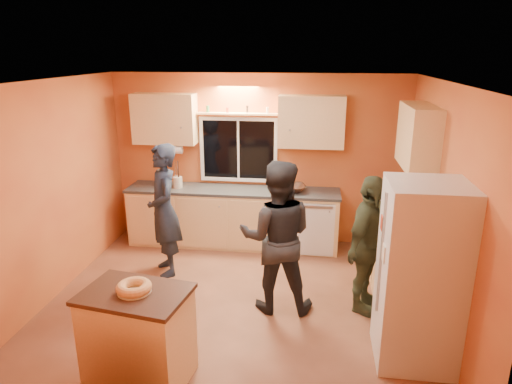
% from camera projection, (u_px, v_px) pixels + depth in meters
% --- Properties ---
extents(ground, '(4.50, 4.50, 0.00)m').
position_uv_depth(ground, '(237.00, 301.00, 5.53)').
color(ground, brown).
rests_on(ground, ground).
extents(room_shell, '(4.54, 4.04, 2.61)m').
position_uv_depth(room_shell, '(251.00, 164.00, 5.42)').
color(room_shell, orange).
rests_on(room_shell, ground).
extents(back_counter, '(4.23, 0.62, 0.90)m').
position_uv_depth(back_counter, '(256.00, 218.00, 7.00)').
color(back_counter, '#D8B771').
rests_on(back_counter, ground).
extents(right_counter, '(0.62, 1.84, 0.90)m').
position_uv_depth(right_counter, '(399.00, 259.00, 5.63)').
color(right_counter, '#D8B771').
rests_on(right_counter, ground).
extents(refrigerator, '(0.72, 0.70, 1.80)m').
position_uv_depth(refrigerator, '(420.00, 275.00, 4.27)').
color(refrigerator, silver).
rests_on(refrigerator, ground).
extents(island, '(1.01, 0.77, 0.90)m').
position_uv_depth(island, '(138.00, 335.00, 4.11)').
color(island, '#D8B771').
rests_on(island, ground).
extents(bundt_pastry, '(0.31, 0.31, 0.09)m').
position_uv_depth(bundt_pastry, '(134.00, 287.00, 3.97)').
color(bundt_pastry, tan).
rests_on(bundt_pastry, island).
extents(person_left, '(0.68, 0.77, 1.78)m').
position_uv_depth(person_left, '(164.00, 210.00, 6.02)').
color(person_left, black).
rests_on(person_left, ground).
extents(person_center, '(0.90, 0.72, 1.78)m').
position_uv_depth(person_center, '(277.00, 237.00, 5.16)').
color(person_center, black).
rests_on(person_center, ground).
extents(person_right, '(0.78, 1.03, 1.62)m').
position_uv_depth(person_right, '(368.00, 245.00, 5.14)').
color(person_right, '#313823').
rests_on(person_right, ground).
extents(mixing_bowl, '(0.46, 0.46, 0.10)m').
position_uv_depth(mixing_bowl, '(291.00, 188.00, 6.79)').
color(mixing_bowl, black).
rests_on(mixing_bowl, back_counter).
extents(utensil_crock, '(0.14, 0.14, 0.17)m').
position_uv_depth(utensil_crock, '(178.00, 182.00, 6.97)').
color(utensil_crock, beige).
rests_on(utensil_crock, back_counter).
extents(potted_plant, '(0.36, 0.33, 0.33)m').
position_uv_depth(potted_plant, '(424.00, 239.00, 4.68)').
color(potted_plant, gray).
rests_on(potted_plant, right_counter).
extents(red_box, '(0.16, 0.12, 0.07)m').
position_uv_depth(red_box, '(407.00, 224.00, 5.44)').
color(red_box, '#A02C18').
rests_on(red_box, right_counter).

